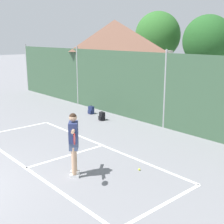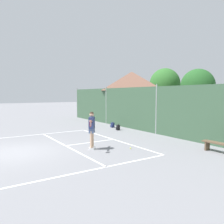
{
  "view_description": "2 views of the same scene",
  "coord_description": "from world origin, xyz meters",
  "px_view_note": "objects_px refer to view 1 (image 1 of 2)",
  "views": [
    {
      "loc": [
        8.15,
        -1.21,
        3.87
      ],
      "look_at": [
        -0.18,
        6.12,
        1.13
      ],
      "focal_mm": 48.71,
      "sensor_mm": 36.0,
      "label": 1
    },
    {
      "loc": [
        11.07,
        -1.8,
        2.72
      ],
      "look_at": [
        -0.68,
        5.84,
        1.59
      ],
      "focal_mm": 35.89,
      "sensor_mm": 36.0,
      "label": 2
    }
  ],
  "objects_px": {
    "tennis_player": "(74,139)",
    "backpack_navy": "(91,110)",
    "backpack_black": "(102,116)",
    "tennis_ball": "(139,169)"
  },
  "relations": [
    {
      "from": "tennis_ball",
      "to": "backpack_black",
      "type": "bearing_deg",
      "value": 151.6
    },
    {
      "from": "backpack_black",
      "to": "tennis_ball",
      "type": "bearing_deg",
      "value": -28.4
    },
    {
      "from": "tennis_player",
      "to": "tennis_ball",
      "type": "bearing_deg",
      "value": 59.69
    },
    {
      "from": "tennis_ball",
      "to": "backpack_navy",
      "type": "xyz_separation_m",
      "value": [
        -6.45,
        3.14,
        0.16
      ]
    },
    {
      "from": "backpack_navy",
      "to": "tennis_ball",
      "type": "bearing_deg",
      "value": -25.96
    },
    {
      "from": "tennis_ball",
      "to": "backpack_navy",
      "type": "relative_size",
      "value": 0.14
    },
    {
      "from": "tennis_player",
      "to": "backpack_black",
      "type": "xyz_separation_m",
      "value": [
        -4.13,
        4.41,
        -0.92
      ]
    },
    {
      "from": "tennis_player",
      "to": "backpack_black",
      "type": "height_order",
      "value": "tennis_player"
    },
    {
      "from": "tennis_player",
      "to": "backpack_navy",
      "type": "height_order",
      "value": "tennis_player"
    },
    {
      "from": "tennis_ball",
      "to": "tennis_player",
      "type": "bearing_deg",
      "value": -120.31
    }
  ]
}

